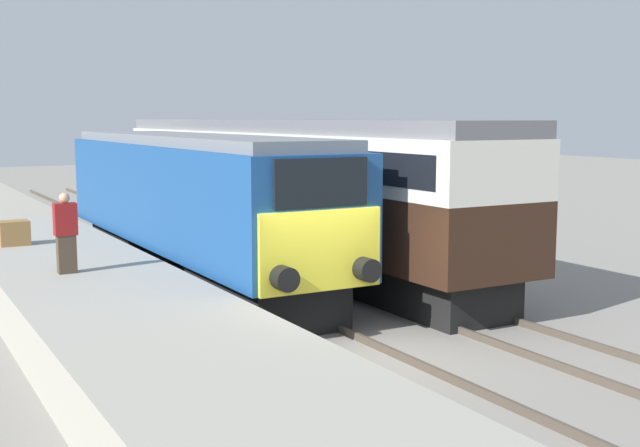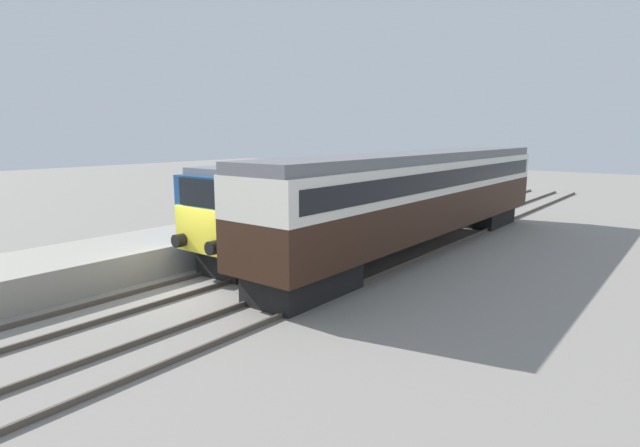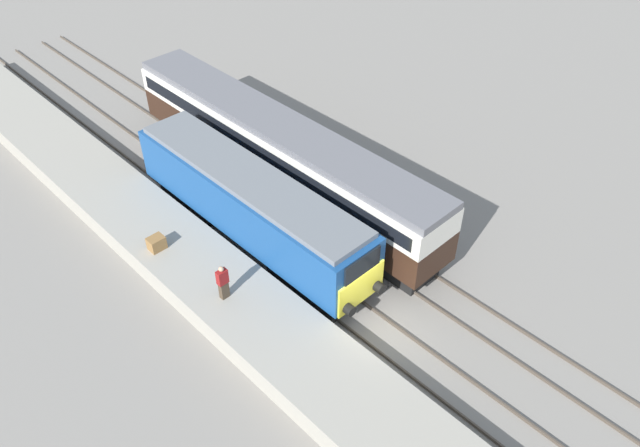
{
  "view_description": "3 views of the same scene",
  "coord_description": "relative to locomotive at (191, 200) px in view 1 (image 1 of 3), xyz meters",
  "views": [
    {
      "loc": [
        -7.02,
        -11.7,
        4.13
      ],
      "look_at": [
        0.0,
        0.78,
        2.23
      ],
      "focal_mm": 45.0,
      "sensor_mm": 36.0,
      "label": 1
    },
    {
      "loc": [
        12.7,
        -9.21,
        4.82
      ],
      "look_at": [
        1.7,
        4.78,
        1.6
      ],
      "focal_mm": 28.0,
      "sensor_mm": 36.0,
      "label": 2
    },
    {
      "loc": [
        -12.83,
        -10.25,
        19.15
      ],
      "look_at": [
        1.7,
        4.78,
        1.6
      ],
      "focal_mm": 35.0,
      "sensor_mm": 36.0,
      "label": 3
    }
  ],
  "objects": [
    {
      "name": "ground_plane",
      "position": [
        0.0,
        -7.4,
        -2.07
      ],
      "size": [
        120.0,
        120.0,
        0.0
      ],
      "primitive_type": "plane",
      "color": "gray"
    },
    {
      "name": "rails_near_track",
      "position": [
        0.0,
        -2.4,
        -2.0
      ],
      "size": [
        1.51,
        60.0,
        0.14
      ],
      "color": "#4C4238",
      "rests_on": "ground_plane"
    },
    {
      "name": "platform_left",
      "position": [
        -3.3,
        0.6,
        -1.56
      ],
      "size": [
        3.5,
        50.0,
        1.02
      ],
      "color": "#9E998C",
      "rests_on": "ground_plane"
    },
    {
      "name": "rails_far_track",
      "position": [
        3.4,
        -2.4,
        -2.0
      ],
      "size": [
        1.5,
        60.0,
        0.14
      ],
      "color": "#4C4238",
      "rests_on": "ground_plane"
    },
    {
      "name": "luggage_crate",
      "position": [
        -4.03,
        1.56,
        -0.76
      ],
      "size": [
        0.7,
        0.56,
        0.6
      ],
      "color": "olive",
      "rests_on": "platform_left"
    },
    {
      "name": "person_on_platform",
      "position": [
        -3.67,
        -2.74,
        -0.25
      ],
      "size": [
        0.44,
        0.26,
        1.63
      ],
      "color": "#473828",
      "rests_on": "platform_left"
    },
    {
      "name": "locomotive",
      "position": [
        0.0,
        0.0,
        0.0
      ],
      "size": [
        2.7,
        13.75,
        3.71
      ],
      "color": "black",
      "rests_on": "ground_plane"
    },
    {
      "name": "passenger_carriage",
      "position": [
        3.4,
        2.06,
        0.41
      ],
      "size": [
        2.75,
        19.58,
        4.07
      ],
      "color": "black",
      "rests_on": "ground_plane"
    }
  ]
}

